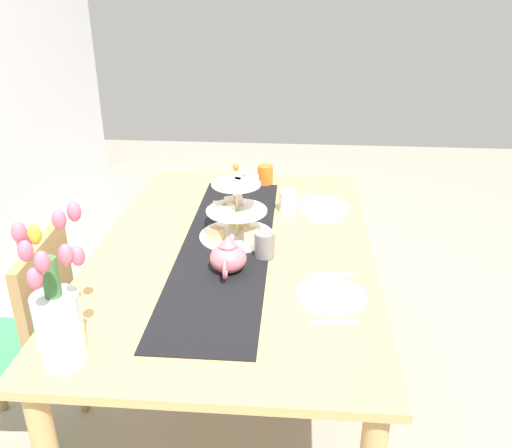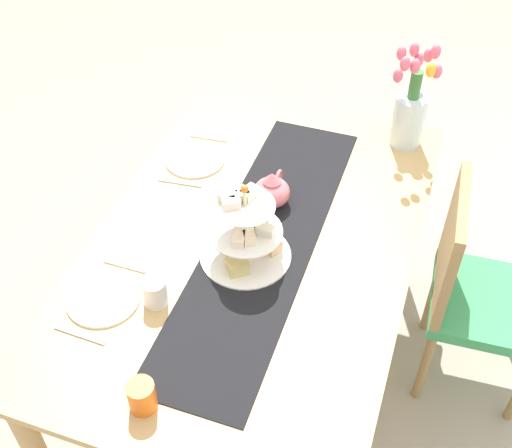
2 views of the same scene
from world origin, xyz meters
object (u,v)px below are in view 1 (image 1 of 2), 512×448
Objects in this scene: tiered_cake_stand at (236,214)px; dinner_plate_left at (331,296)px; knife_left at (329,274)px; fork_left at (333,322)px; teapot at (228,257)px; mug_white_text at (288,202)px; mug_grey at (265,244)px; chair_left at (24,341)px; tulip_vase at (57,312)px; fork_right at (325,222)px; dinner_plate_right at (324,208)px; mug_orange at (265,175)px; dining_table at (235,269)px; knife_right at (323,196)px.

tiered_cake_stand reaches higher than dinner_plate_left.
fork_left is at bearing 180.00° from knife_left.
teapot is 2.51× the size of mug_white_text.
mug_grey reaches higher than dinner_plate_left.
chair_left reaches higher than dinner_plate_left.
tulip_vase is 1.22m from fork_right.
tulip_vase reaches higher than knife_left.
teapot is 0.58m from mug_white_text.
fork_right is (-0.15, 0.00, -0.00)m from dinner_plate_right.
tulip_vase is at bearing 161.79° from mug_orange.
mug_grey is 1.00× the size of mug_white_text.
mug_white_text is (0.68, 0.16, 0.04)m from dinner_plate_left.
dinner_plate_right is (0.73, 0.00, 0.00)m from dinner_plate_left.
tiered_cake_stand reaches higher than dining_table.
dinner_plate_right reaches higher than dining_table.
chair_left is 5.35× the size of knife_left.
mug_white_text reaches higher than fork_right.
chair_left is at bearing 103.84° from mug_grey.
tulip_vase reaches higher than dinner_plate_right.
fork_right is 0.19m from mug_white_text.
mug_grey is at bearing 30.14° from fork_left.
knife_left is 1.79× the size of mug_orange.
chair_left is 2.12× the size of tulip_vase.
dinner_plate_right is 2.42× the size of mug_orange.
tiered_cake_stand is 0.20m from mug_grey.
mug_white_text is (-0.19, 0.16, 0.04)m from knife_right.
mug_white_text is at bearing 16.52° from knife_left.
dining_table is 0.54m from dinner_plate_right.
dinner_plate_left reaches higher than fork_right.
dining_table is 0.50m from dinner_plate_left.
fork_right is at bearing -64.17° from chair_left.
teapot reaches higher than dining_table.
knife_left is at bearing 180.00° from knife_right.
knife_left is (0.01, -0.36, -0.06)m from teapot.
fork_left is 1.58× the size of mug_orange.
tiered_cake_stand is 1.79× the size of knife_right.
knife_right is at bearing -40.33° from mug_white_text.
teapot is at bearing 148.84° from dinner_plate_right.
mug_orange is (0.69, -0.07, 0.15)m from dining_table.
mug_orange is at bearing -7.17° from tiered_cake_stand.
fork_left is at bearing -149.86° from mug_grey.
tiered_cake_stand reaches higher than fork_left.
teapot reaches higher than knife_left.
fork_right is at bearing -54.46° from dining_table.
fork_left is at bearing -128.70° from teapot.
knife_right is at bearing -25.88° from teapot.
dinner_plate_right is at bearing 180.00° from knife_right.
dinner_plate_left is 0.15m from fork_left.
tiered_cake_stand is at bearing 0.36° from teapot.
dining_table is at bearing 125.54° from fork_right.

